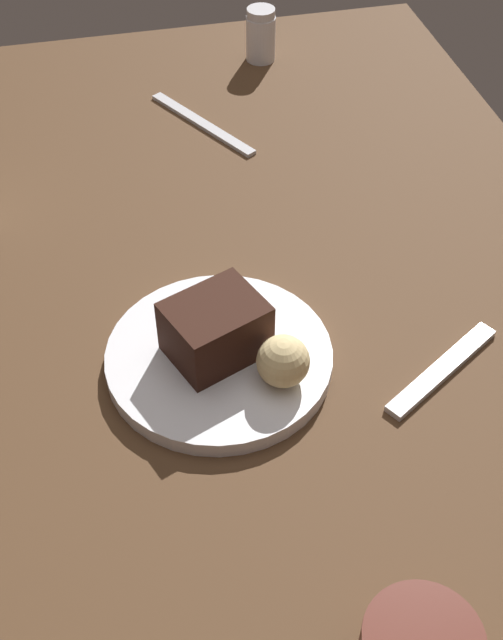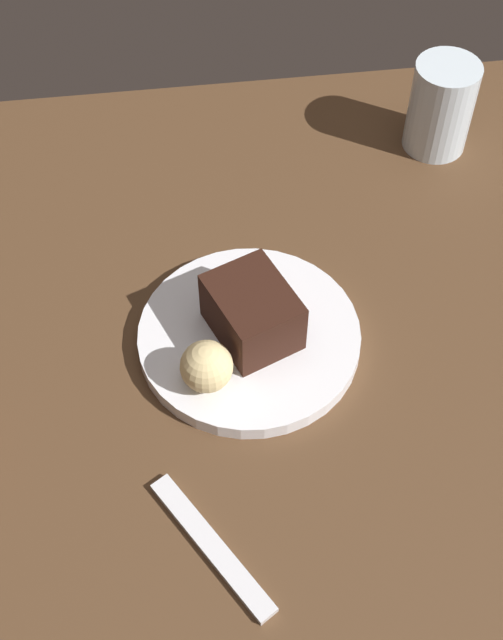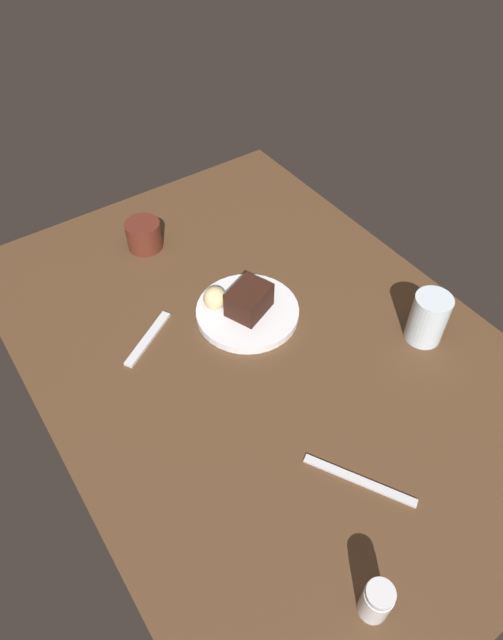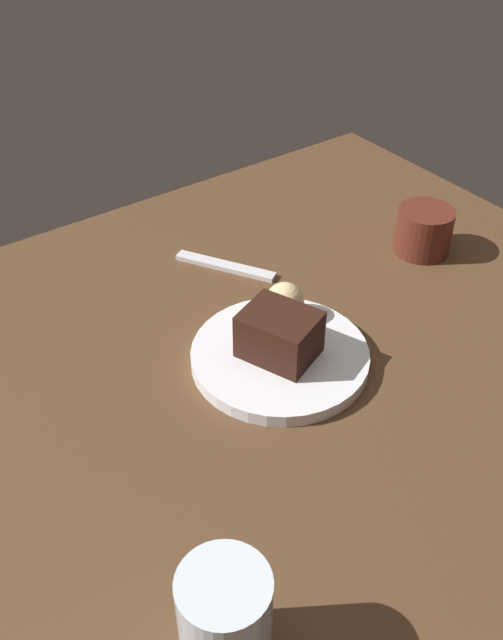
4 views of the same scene
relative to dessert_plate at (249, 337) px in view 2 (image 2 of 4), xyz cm
name	(u,v)px [view 2 (image 2 of 4)]	position (x,y,z in cm)	size (l,w,h in cm)	color
dining_table	(338,362)	(-8.40, 2.36, -2.33)	(120.00, 84.00, 3.00)	#4C331E
dessert_plate	(249,337)	(0.00, 0.00, 0.00)	(21.39, 21.39, 1.66)	silver
chocolate_cake_slice	(252,312)	(-0.32, -0.17, 3.72)	(8.53, 6.78, 5.79)	black
bread_roll	(207,366)	(4.48, 4.99, 3.25)	(4.84, 4.84, 4.84)	#DBC184
water_glass	(441,107)	(-24.90, -25.51, 4.56)	(7.27, 7.27, 10.77)	silver
dessert_spoon	(212,546)	(5.70, 20.22, -0.48)	(15.00, 1.80, 0.70)	silver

